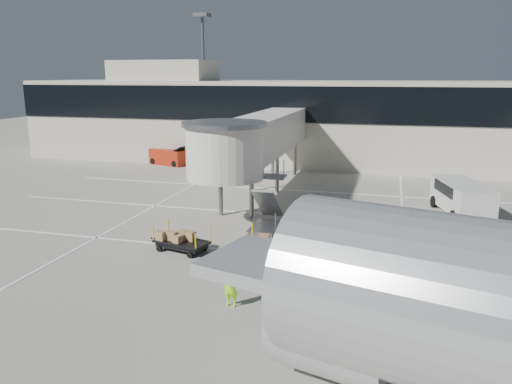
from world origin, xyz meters
TOP-DOWN VIEW (x-y plane):
  - ground at (0.00, 0.00)m, footprint 140.00×140.00m
  - lane_markings at (-0.67, 9.33)m, footprint 40.00×30.00m
  - terminal at (-0.35, 29.94)m, footprint 64.00×12.11m
  - jet_bridge at (-3.97, 12.26)m, footprint 5.70×20.40m
  - baggage_tug at (0.71, 7.20)m, footprint 2.22×1.50m
  - suitcase_cart at (7.12, 3.07)m, footprint 3.62×2.44m
  - box_cart_near at (0.60, 1.14)m, footprint 4.24×2.09m
  - box_cart_far at (-4.73, 1.30)m, footprint 3.38×1.94m
  - ground_worker at (-0.46, -3.89)m, footprint 0.62×0.44m
  - minivan at (9.45, 12.21)m, footprint 3.44×5.79m
  - belt_loader at (-15.88, 23.84)m, footprint 4.38×2.76m

SIDE VIEW (x-z plane):
  - ground at x=0.00m, z-range 0.00..0.00m
  - lane_markings at x=-0.67m, z-range 0.00..0.02m
  - suitcase_cart at x=7.12m, z-range -0.22..1.19m
  - box_cart_far at x=-4.73m, z-range -0.14..1.16m
  - baggage_tug at x=0.71m, z-range -0.19..1.22m
  - box_cart_near at x=0.60m, z-range -0.17..1.46m
  - belt_loader at x=-15.88m, z-range -0.24..1.75m
  - ground_worker at x=-0.46m, z-range 0.00..1.60m
  - minivan at x=9.45m, z-range 0.21..2.26m
  - terminal at x=-0.35m, z-range -3.49..11.71m
  - jet_bridge at x=-3.97m, z-range 1.27..7.30m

